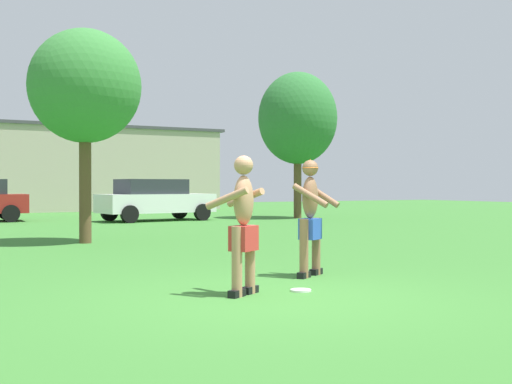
{
  "coord_description": "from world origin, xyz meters",
  "views": [
    {
      "loc": [
        -4.12,
        -6.9,
        1.35
      ],
      "look_at": [
        0.59,
        1.53,
        1.26
      ],
      "focal_mm": 47.02,
      "sensor_mm": 36.0,
      "label": 1
    }
  ],
  "objects_px": {
    "frisbee": "(301,290)",
    "tree_behind_players": "(85,87)",
    "player_near": "(243,222)",
    "car_white_mid_lot": "(155,199)",
    "tree_right_field": "(298,119)",
    "player_in_blue": "(311,212)"
  },
  "relations": [
    {
      "from": "player_in_blue",
      "to": "tree_behind_players",
      "type": "height_order",
      "value": "tree_behind_players"
    },
    {
      "from": "player_near",
      "to": "frisbee",
      "type": "distance_m",
      "value": 1.19
    },
    {
      "from": "tree_right_field",
      "to": "tree_behind_players",
      "type": "relative_size",
      "value": 1.2
    },
    {
      "from": "tree_right_field",
      "to": "player_in_blue",
      "type": "bearing_deg",
      "value": -122.12
    },
    {
      "from": "frisbee",
      "to": "car_white_mid_lot",
      "type": "xyz_separation_m",
      "value": [
        4.39,
        16.93,
        0.81
      ]
    },
    {
      "from": "frisbee",
      "to": "tree_behind_players",
      "type": "xyz_separation_m",
      "value": [
        -0.52,
        8.42,
        3.63
      ]
    },
    {
      "from": "car_white_mid_lot",
      "to": "tree_behind_players",
      "type": "height_order",
      "value": "tree_behind_players"
    },
    {
      "from": "player_near",
      "to": "tree_behind_players",
      "type": "distance_m",
      "value": 8.77
    },
    {
      "from": "frisbee",
      "to": "player_near",
      "type": "bearing_deg",
      "value": 173.25
    },
    {
      "from": "player_near",
      "to": "tree_right_field",
      "type": "bearing_deg",
      "value": 55.28
    },
    {
      "from": "frisbee",
      "to": "car_white_mid_lot",
      "type": "distance_m",
      "value": 17.51
    },
    {
      "from": "player_near",
      "to": "car_white_mid_lot",
      "type": "relative_size",
      "value": 0.38
    },
    {
      "from": "frisbee",
      "to": "car_white_mid_lot",
      "type": "bearing_deg",
      "value": 75.47
    },
    {
      "from": "player_near",
      "to": "car_white_mid_lot",
      "type": "distance_m",
      "value": 17.62
    },
    {
      "from": "car_white_mid_lot",
      "to": "tree_right_field",
      "type": "distance_m",
      "value": 6.77
    },
    {
      "from": "frisbee",
      "to": "car_white_mid_lot",
      "type": "height_order",
      "value": "car_white_mid_lot"
    },
    {
      "from": "frisbee",
      "to": "tree_behind_players",
      "type": "relative_size",
      "value": 0.05
    },
    {
      "from": "player_near",
      "to": "frisbee",
      "type": "height_order",
      "value": "player_near"
    },
    {
      "from": "frisbee",
      "to": "tree_behind_players",
      "type": "height_order",
      "value": "tree_behind_players"
    },
    {
      "from": "tree_right_field",
      "to": "frisbee",
      "type": "bearing_deg",
      "value": -122.62
    },
    {
      "from": "player_in_blue",
      "to": "car_white_mid_lot",
      "type": "height_order",
      "value": "player_in_blue"
    },
    {
      "from": "player_in_blue",
      "to": "tree_right_field",
      "type": "distance_m",
      "value": 17.89
    }
  ]
}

